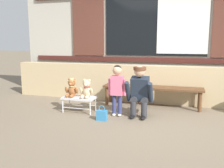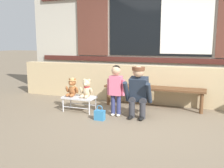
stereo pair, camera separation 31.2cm
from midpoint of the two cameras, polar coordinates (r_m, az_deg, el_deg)
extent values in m
plane|color=#756651|center=(4.40, 3.99, -8.52)|extent=(60.00, 60.00, 0.00)
cube|color=tan|center=(5.66, 7.35, -0.06)|extent=(6.77, 0.25, 0.85)
cube|color=#B7B2A3|center=(6.11, 8.47, 11.86)|extent=(6.91, 0.20, 3.24)
cube|color=#471E19|center=(6.00, 8.13, 5.52)|extent=(6.36, 0.04, 0.12)
cube|color=black|center=(6.00, 8.33, 13.16)|extent=(2.40, 0.03, 1.40)
cube|color=silver|center=(5.92, 14.52, 13.01)|extent=(1.14, 0.02, 1.29)
cube|color=#562D23|center=(6.47, -6.93, 12.93)|extent=(0.84, 0.05, 1.43)
cube|color=brown|center=(5.16, 7.33, -1.07)|extent=(2.10, 0.11, 0.04)
cube|color=brown|center=(5.30, 7.60, -0.79)|extent=(2.10, 0.11, 0.04)
cube|color=brown|center=(5.43, 7.86, -0.53)|extent=(2.10, 0.11, 0.04)
cylinder|color=brown|center=(5.45, -2.82, -2.78)|extent=(0.07, 0.07, 0.40)
cylinder|color=brown|center=(5.71, -1.86, -2.21)|extent=(0.07, 0.07, 0.40)
cylinder|color=brown|center=(5.13, 18.03, -4.03)|extent=(0.07, 0.07, 0.40)
cylinder|color=brown|center=(5.41, 18.00, -3.35)|extent=(0.07, 0.07, 0.40)
cube|color=silver|center=(4.96, -9.37, -3.18)|extent=(0.64, 0.36, 0.04)
cylinder|color=silver|center=(5.00, -13.08, -4.97)|extent=(0.02, 0.02, 0.26)
cylinder|color=silver|center=(5.25, -11.44, -4.20)|extent=(0.02, 0.02, 0.26)
cylinder|color=silver|center=(4.74, -6.98, -5.59)|extent=(0.02, 0.02, 0.26)
cylinder|color=silver|center=(5.01, -5.58, -4.74)|extent=(0.02, 0.02, 0.26)
cylinder|color=silver|center=(4.87, -10.11, -5.58)|extent=(0.58, 0.02, 0.02)
cylinder|color=silver|center=(5.13, -8.57, -4.76)|extent=(0.58, 0.02, 0.02)
ellipsoid|color=#93562D|center=(5.02, -10.95, -1.57)|extent=(0.17, 0.14, 0.22)
sphere|color=#93562D|center=(4.98, -11.06, 0.28)|extent=(0.15, 0.15, 0.15)
sphere|color=#C87B48|center=(4.94, -11.35, 0.05)|extent=(0.06, 0.06, 0.06)
sphere|color=#93562D|center=(5.01, -11.56, 0.99)|extent=(0.06, 0.06, 0.06)
ellipsoid|color=#93562D|center=(5.04, -12.22, -1.33)|extent=(0.06, 0.11, 0.16)
ellipsoid|color=#93562D|center=(4.96, -12.02, -2.63)|extent=(0.06, 0.15, 0.06)
sphere|color=#93562D|center=(4.96, -10.49, 0.94)|extent=(0.06, 0.06, 0.06)
ellipsoid|color=#93562D|center=(4.94, -9.99, -1.49)|extent=(0.06, 0.11, 0.16)
ellipsoid|color=#93562D|center=(4.91, -11.07, -2.71)|extent=(0.06, 0.15, 0.06)
torus|color=#D6B775|center=(5.00, -11.01, -0.52)|extent=(0.13, 0.13, 0.02)
cylinder|color=#D6B775|center=(4.98, -11.05, 0.76)|extent=(0.17, 0.17, 0.01)
cylinder|color=#D6B775|center=(4.98, -11.06, 1.01)|extent=(0.10, 0.10, 0.04)
ellipsoid|color=#CCB289|center=(4.88, -7.63, -1.81)|extent=(0.17, 0.14, 0.22)
sphere|color=#CCB289|center=(4.84, -7.72, 0.10)|extent=(0.15, 0.15, 0.15)
sphere|color=#FFEEBB|center=(4.79, -7.99, -0.14)|extent=(0.06, 0.06, 0.06)
sphere|color=#CCB289|center=(4.86, -8.25, 0.83)|extent=(0.06, 0.06, 0.06)
ellipsoid|color=#CCB289|center=(4.90, -8.95, -1.56)|extent=(0.06, 0.11, 0.16)
ellipsoid|color=#CCB289|center=(4.81, -8.69, -2.90)|extent=(0.06, 0.15, 0.06)
sphere|color=#CCB289|center=(4.82, -7.12, 0.78)|extent=(0.06, 0.06, 0.06)
ellipsoid|color=#CCB289|center=(4.80, -6.59, -1.72)|extent=(0.06, 0.11, 0.16)
ellipsoid|color=#CCB289|center=(4.77, -7.68, -2.98)|extent=(0.06, 0.15, 0.06)
torus|color=red|center=(4.86, -7.68, -0.72)|extent=(0.13, 0.13, 0.02)
cylinder|color=navy|center=(4.65, -1.40, -4.69)|extent=(0.08, 0.08, 0.36)
ellipsoid|color=silver|center=(4.68, -1.46, -7.06)|extent=(0.07, 0.12, 0.05)
cylinder|color=navy|center=(4.62, -0.10, -4.79)|extent=(0.08, 0.08, 0.36)
ellipsoid|color=silver|center=(4.65, -0.17, -7.18)|extent=(0.07, 0.12, 0.05)
cube|color=#E56B89|center=(4.56, -0.76, -0.35)|extent=(0.22, 0.15, 0.36)
cylinder|color=#E56B89|center=(4.61, -2.47, -0.63)|extent=(0.06, 0.06, 0.30)
cylinder|color=#E56B89|center=(4.52, 0.99, -0.82)|extent=(0.06, 0.06, 0.30)
sphere|color=tan|center=(4.52, -0.77, 3.15)|extent=(0.17, 0.17, 0.17)
sphere|color=black|center=(4.53, -0.72, 3.41)|extent=(0.16, 0.16, 0.16)
cylinder|color=#333338|center=(4.57, 2.99, -5.87)|extent=(0.11, 0.11, 0.30)
cylinder|color=#333338|center=(4.66, 3.43, -3.41)|extent=(0.13, 0.32, 0.13)
ellipsoid|color=black|center=(4.53, 2.72, -7.60)|extent=(0.09, 0.20, 0.06)
cylinder|color=#333338|center=(4.53, 5.46, -6.05)|extent=(0.11, 0.11, 0.30)
cylinder|color=#333338|center=(4.62, 5.85, -3.57)|extent=(0.13, 0.32, 0.13)
ellipsoid|color=black|center=(4.48, 5.22, -7.80)|extent=(0.09, 0.20, 0.06)
cube|color=#232D3D|center=(4.57, 4.58, -1.13)|extent=(0.32, 0.30, 0.47)
cylinder|color=#232D3D|center=(4.53, 1.71, -1.71)|extent=(0.08, 0.28, 0.40)
cylinder|color=#232D3D|center=(4.44, 6.94, -2.01)|extent=(0.08, 0.28, 0.40)
sphere|color=tan|center=(4.45, 4.44, 2.89)|extent=(0.20, 0.20, 0.20)
cylinder|color=brown|center=(4.44, 4.45, 3.59)|extent=(0.23, 0.23, 0.06)
cube|color=brown|center=(4.64, 7.10, -2.75)|extent=(0.10, 0.22, 0.16)
cube|color=teal|center=(4.42, -4.40, -7.25)|extent=(0.18, 0.11, 0.18)
torus|color=teal|center=(4.38, -4.42, -5.68)|extent=(0.11, 0.01, 0.11)
camera|label=1|loc=(0.16, -91.82, -0.31)|focal=39.58mm
camera|label=2|loc=(0.16, 88.18, 0.31)|focal=39.58mm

